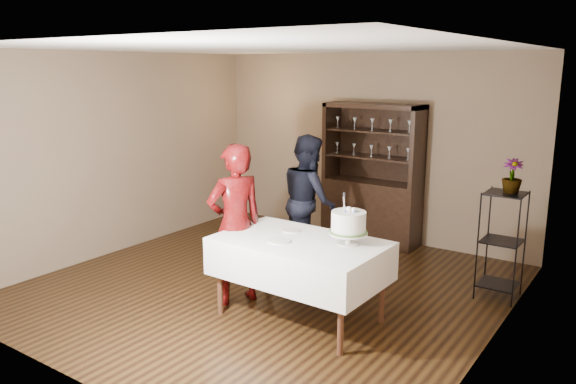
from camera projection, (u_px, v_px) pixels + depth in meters
The scene contains 14 objects.
floor at pixel (268, 286), 6.54m from camera, with size 5.00×5.00×0.00m, color black.
ceiling at pixel (266, 47), 5.94m from camera, with size 5.00×5.00×0.00m, color white.
back_wall at pixel (368, 147), 8.25m from camera, with size 5.00×0.02×2.70m, color #76644C.
wall_left at pixel (120, 153), 7.62m from camera, with size 0.02×5.00×2.70m, color #76644C.
wall_right at pixel (499, 203), 4.86m from camera, with size 0.02×5.00×2.70m, color #76644C.
china_hutch at pixel (372, 197), 8.09m from camera, with size 1.40×0.48×2.00m.
plant_etagere at pixel (502, 241), 6.10m from camera, with size 0.42×0.42×1.20m.
cake_table at pixel (300, 259), 5.58m from camera, with size 1.68×1.06×0.83m.
woman at pixel (235, 224), 5.95m from camera, with size 0.63×0.41×1.73m, color #320407.
man at pixel (309, 200), 7.14m from camera, with size 0.82×0.64×1.68m, color black.
cake at pixel (349, 224), 5.35m from camera, with size 0.39×0.39×0.51m.
plate_near at pixel (279, 241), 5.47m from camera, with size 0.22×0.22×0.01m, color silver.
plate_far at pixel (291, 231), 5.83m from camera, with size 0.19×0.19×0.01m, color silver.
potted_plant at pixel (512, 176), 5.94m from camera, with size 0.20×0.20×0.37m, color #436E34.
Camera 1 is at (3.67, -4.92, 2.50)m, focal length 35.00 mm.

